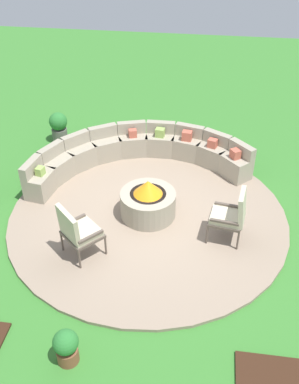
% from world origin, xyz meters
% --- Properties ---
extents(ground_plane, '(24.00, 24.00, 0.00)m').
position_xyz_m(ground_plane, '(0.00, 0.00, 0.00)').
color(ground_plane, '#387A2D').
extents(patio_circle, '(5.34, 5.34, 0.06)m').
position_xyz_m(patio_circle, '(0.00, 0.00, 0.03)').
color(patio_circle, gray).
rests_on(patio_circle, ground_plane).
extents(fire_pit, '(1.06, 1.06, 0.78)m').
position_xyz_m(fire_pit, '(0.00, 0.00, 0.37)').
color(fire_pit, '#9E937F').
rests_on(fire_pit, patio_circle).
extents(curved_stone_bench, '(4.59, 2.52, 0.75)m').
position_xyz_m(curved_stone_bench, '(-0.51, 1.69, 0.37)').
color(curved_stone_bench, '#9E937F').
rests_on(curved_stone_bench, patio_circle).
extents(lounge_chair_front_left, '(0.82, 0.84, 1.05)m').
position_xyz_m(lounge_chair_front_left, '(-1.01, -1.25, 0.61)').
color(lounge_chair_front_left, brown).
rests_on(lounge_chair_front_left, patio_circle).
extents(lounge_chair_front_right, '(0.68, 0.63, 1.03)m').
position_xyz_m(lounge_chair_front_right, '(1.54, -0.45, 0.60)').
color(lounge_chair_front_right, brown).
rests_on(lounge_chair_front_right, patio_circle).
extents(potted_plant_1, '(0.35, 0.35, 0.58)m').
position_xyz_m(potted_plant_1, '(-0.63, -3.23, 0.31)').
color(potted_plant_1, brown).
rests_on(potted_plant_1, ground_plane).
extents(potted_plant_2, '(0.44, 0.44, 0.75)m').
position_xyz_m(potted_plant_2, '(-2.59, 2.65, 0.40)').
color(potted_plant_2, '#605B56').
rests_on(potted_plant_2, ground_plane).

